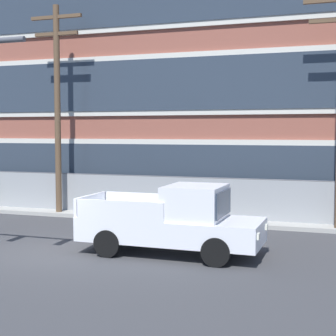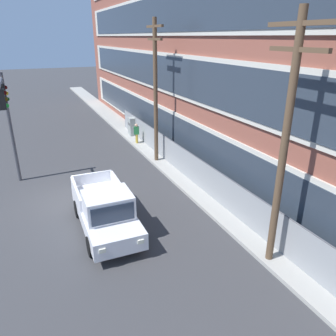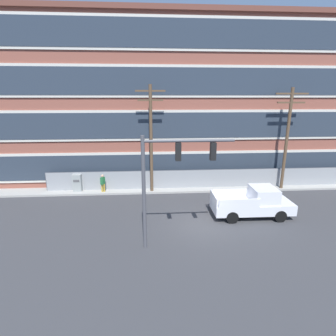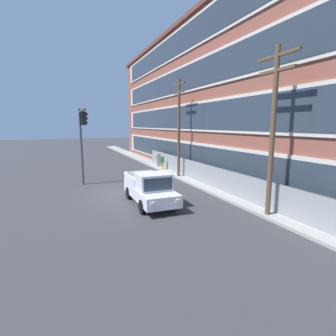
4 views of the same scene
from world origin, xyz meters
name	(u,v)px [view 1 (image 1 of 4)]	position (x,y,z in m)	size (l,w,h in m)	color
ground_plane	(43,253)	(0.00, 0.00, 0.00)	(160.00, 160.00, 0.00)	#38383A
sidewalk_building_side	(130,215)	(0.00, 6.72, 0.08)	(80.00, 1.81, 0.16)	#9E9B93
brick_mill_building	(176,56)	(0.30, 12.03, 7.45)	(55.07, 9.40, 14.88)	brown
chain_link_fence	(168,197)	(1.66, 6.80, 0.91)	(27.66, 0.06, 1.79)	gray
pickup_truck_white	(175,222)	(3.81, 1.10, 0.97)	(5.44, 2.19, 2.07)	silver
utility_pole_near_corner	(57,101)	(-3.12, 6.22, 4.92)	(2.37, 0.26, 8.94)	brown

